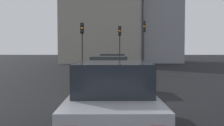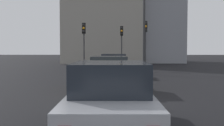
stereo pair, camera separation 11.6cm
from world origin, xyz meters
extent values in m
cube|color=black|center=(0.00, 0.00, -0.10)|extent=(160.00, 160.00, 0.20)
cube|color=slate|center=(9.07, 0.13, 0.60)|extent=(4.17, 1.87, 0.68)
cube|color=#1E232B|center=(8.86, 0.13, 1.25)|extent=(1.88, 1.64, 0.63)
cylinder|color=black|center=(10.35, -0.80, 0.32)|extent=(0.64, 0.22, 0.64)
cylinder|color=black|center=(10.36, 1.06, 0.32)|extent=(0.64, 0.22, 0.64)
cylinder|color=black|center=(7.77, -0.79, 0.32)|extent=(0.64, 0.22, 0.64)
cylinder|color=black|center=(7.78, 1.06, 0.32)|extent=(0.64, 0.22, 0.64)
cube|color=red|center=(6.97, -0.53, 0.72)|extent=(0.03, 0.20, 0.11)
cube|color=red|center=(6.97, 0.81, 0.72)|extent=(0.03, 0.20, 0.11)
cube|color=gold|center=(2.73, 0.23, 0.60)|extent=(4.39, 1.93, 0.68)
cube|color=#1E232B|center=(2.51, 0.23, 1.26)|extent=(1.99, 1.66, 0.63)
cylinder|color=black|center=(4.10, -0.67, 0.32)|extent=(0.64, 0.23, 0.64)
cylinder|color=black|center=(4.06, 1.18, 0.32)|extent=(0.64, 0.23, 0.64)
cylinder|color=black|center=(1.39, -0.72, 0.32)|extent=(0.64, 0.23, 0.64)
cylinder|color=black|center=(1.36, 1.14, 0.32)|extent=(0.64, 0.23, 0.64)
cube|color=red|center=(0.54, -0.47, 0.72)|extent=(0.03, 0.20, 0.11)
cube|color=red|center=(0.52, 0.86, 0.72)|extent=(0.03, 0.20, 0.11)
cube|color=#A8AAB2|center=(-4.15, -0.02, 0.61)|extent=(4.66, 1.89, 0.71)
cube|color=#1E232B|center=(-4.38, -0.03, 1.30)|extent=(2.11, 1.62, 0.66)
cylinder|color=black|center=(-2.70, -0.89, 0.32)|extent=(0.64, 0.23, 0.64)
cylinder|color=black|center=(-2.74, 0.90, 0.32)|extent=(0.64, 0.23, 0.64)
cylinder|color=#2D2D30|center=(24.97, 2.43, 1.78)|extent=(0.11, 0.11, 3.55)
cube|color=black|center=(24.91, 2.42, 4.00)|extent=(0.22, 0.29, 0.90)
sphere|color=black|center=(24.80, 2.42, 4.27)|extent=(0.20, 0.20, 0.20)
sphere|color=orange|center=(24.80, 2.42, 4.00)|extent=(0.20, 0.20, 0.20)
sphere|color=black|center=(24.80, 2.42, 3.73)|extent=(0.20, 0.20, 0.20)
cylinder|color=#2D2D30|center=(13.08, 2.72, 1.59)|extent=(0.11, 0.11, 3.19)
cube|color=black|center=(13.02, 2.72, 3.64)|extent=(0.21, 0.28, 0.90)
sphere|color=black|center=(12.91, 2.72, 3.91)|extent=(0.20, 0.20, 0.20)
sphere|color=orange|center=(12.91, 2.72, 3.64)|extent=(0.20, 0.20, 0.20)
sphere|color=black|center=(12.91, 2.72, 3.37)|extent=(0.20, 0.20, 0.20)
cylinder|color=#2D2D30|center=(12.96, -2.42, 1.66)|extent=(0.11, 0.11, 3.32)
cube|color=black|center=(12.90, -2.42, 3.77)|extent=(0.21, 0.29, 0.90)
sphere|color=black|center=(12.79, -2.43, 4.04)|extent=(0.20, 0.20, 0.20)
sphere|color=orange|center=(12.79, -2.43, 3.77)|extent=(0.20, 0.20, 0.20)
sphere|color=black|center=(12.79, -2.43, 3.50)|extent=(0.20, 0.20, 0.20)
cylinder|color=#2D2D30|center=(16.37, -0.48, 1.59)|extent=(0.11, 0.11, 3.17)
cube|color=black|center=(16.31, -0.48, 3.62)|extent=(0.20, 0.28, 0.90)
sphere|color=black|center=(16.20, -0.48, 3.89)|extent=(0.20, 0.20, 0.20)
sphere|color=orange|center=(16.20, -0.48, 3.62)|extent=(0.20, 0.20, 0.20)
sphere|color=black|center=(16.20, -0.48, 3.35)|extent=(0.20, 0.20, 0.20)
cylinder|color=#2D2D30|center=(10.84, -2.12, 4.47)|extent=(0.16, 0.16, 8.95)
cube|color=gray|center=(30.77, -6.00, 8.88)|extent=(9.15, 6.16, 17.76)
cube|color=gray|center=(31.32, 2.00, 7.45)|extent=(13.30, 10.39, 14.90)
camera|label=1|loc=(-10.50, -0.10, 1.92)|focal=45.05mm
camera|label=2|loc=(-10.50, -0.21, 1.92)|focal=45.05mm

